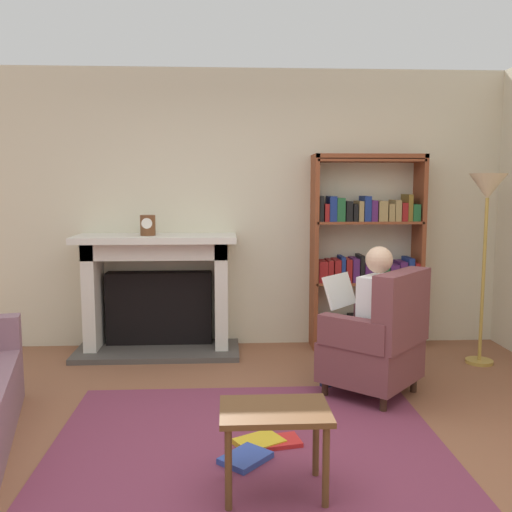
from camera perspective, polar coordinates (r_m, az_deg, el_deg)
name	(u,v)px	position (r m, az deg, el deg)	size (l,w,h in m)	color
ground	(250,463)	(3.46, -0.64, -20.10)	(14.00, 14.00, 0.00)	brown
back_wall	(239,209)	(5.63, -1.75, 4.72)	(5.60, 0.10, 2.70)	beige
area_rug	(248,439)	(3.73, -0.85, -17.92)	(2.40, 1.80, 0.01)	brown
fireplace	(158,290)	(5.51, -9.82, -3.38)	(1.53, 0.64, 1.12)	#4C4742
mantel_clock	(148,225)	(5.34, -10.82, 3.05)	(0.14, 0.14, 0.19)	brown
bookshelf	(366,258)	(5.62, 11.00, -0.18)	(1.07, 0.32, 1.88)	brown
armchair_reading	(379,341)	(4.39, 12.26, -8.39)	(0.89, 0.89, 0.97)	#331E14
seated_reader	(366,314)	(4.39, 10.95, -5.69)	(0.59, 0.58, 1.14)	white
side_table	(275,422)	(3.01, 1.90, -16.33)	(0.56, 0.39, 0.46)	brown
scattered_books	(259,448)	(3.57, 0.30, -18.72)	(0.52, 0.52, 0.03)	#334CA5
floor_lamp	(487,203)	(5.33, 22.19, 4.92)	(0.32, 0.32, 1.69)	#B7933F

